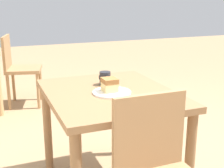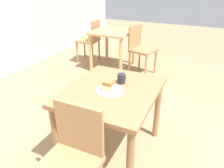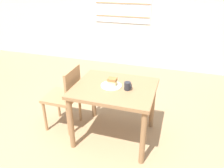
# 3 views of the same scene
# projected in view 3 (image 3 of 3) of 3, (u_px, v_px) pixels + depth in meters

# --- Properties ---
(ground_plane) EXTENTS (14.00, 14.00, 0.00)m
(ground_plane) POSITION_uv_depth(u_px,v_px,m) (92.00, 162.00, 2.42)
(ground_plane) COLOR #997A56
(wall_back) EXTENTS (10.00, 0.10, 2.80)m
(wall_back) POSITION_uv_depth(u_px,v_px,m) (147.00, 1.00, 4.38)
(wall_back) COLOR beige
(wall_back) RESTS_ON ground_plane
(dining_table_near) EXTENTS (0.93, 0.79, 0.71)m
(dining_table_near) POSITION_uv_depth(u_px,v_px,m) (115.00, 95.00, 2.56)
(dining_table_near) COLOR olive
(dining_table_near) RESTS_ON ground_plane
(chair_near_window) EXTENTS (0.40, 0.40, 0.86)m
(chair_near_window) POSITION_uv_depth(u_px,v_px,m) (65.00, 95.00, 2.80)
(chair_near_window) COLOR #9E754C
(chair_near_window) RESTS_ON ground_plane
(plate) EXTENTS (0.24, 0.24, 0.01)m
(plate) POSITION_uv_depth(u_px,v_px,m) (111.00, 86.00, 2.53)
(plate) COLOR white
(plate) RESTS_ON dining_table_near
(cake_slice) EXTENTS (0.10, 0.09, 0.08)m
(cake_slice) POSITION_uv_depth(u_px,v_px,m) (112.00, 82.00, 2.51)
(cake_slice) COLOR #E0C67F
(cake_slice) RESTS_ON plate
(coffee_mug) EXTENTS (0.08, 0.08, 0.09)m
(coffee_mug) POSITION_uv_depth(u_px,v_px,m) (128.00, 86.00, 2.43)
(coffee_mug) COLOR #232328
(coffee_mug) RESTS_ON dining_table_near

